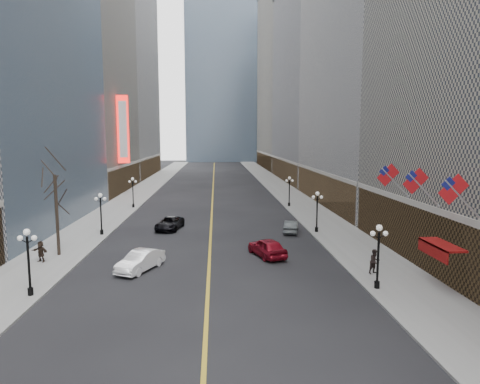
{
  "coord_description": "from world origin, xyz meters",
  "views": [
    {
      "loc": [
        0.61,
        1.83,
        10.62
      ],
      "look_at": [
        1.73,
        21.44,
        8.1
      ],
      "focal_mm": 32.0,
      "sensor_mm": 36.0,
      "label": 1
    }
  ],
  "objects": [
    {
      "name": "sidewalk_west",
      "position": [
        -14.0,
        70.0,
        0.07
      ],
      "size": [
        6.0,
        230.0,
        0.15
      ],
      "primitive_type": "cube",
      "color": "gray",
      "rests_on": "ground"
    },
    {
      "name": "bldg_east_c",
      "position": [
        29.88,
        106.0,
        24.18
      ],
      "size": [
        26.6,
        40.6,
        48.8
      ],
      "color": "#9A9A9D",
      "rests_on": "ground"
    },
    {
      "name": "tree_west_far",
      "position": [
        -13.5,
        40.0,
        6.24
      ],
      "size": [
        3.6,
        3.6,
        7.92
      ],
      "color": "#2D231C",
      "rests_on": "sidewalk_west"
    },
    {
      "name": "streetlamp_west_1",
      "position": [
        -11.8,
        30.0,
        2.9
      ],
      "size": [
        1.26,
        0.44,
        4.52
      ],
      "color": "black",
      "rests_on": "sidewalk_west"
    },
    {
      "name": "flag_5",
      "position": [
        15.31,
        37.0,
        7.29
      ],
      "size": [
        2.87,
        0.12,
        2.87
      ],
      "color": "#B2B2B7",
      "rests_on": "ground"
    },
    {
      "name": "lane_line",
      "position": [
        0.0,
        80.0,
        0.01
      ],
      "size": [
        0.25,
        200.0,
        0.02
      ],
      "primitive_type": "cube",
      "color": "gold",
      "rests_on": "ground"
    },
    {
      "name": "streetlamp_west_2",
      "position": [
        -11.8,
        48.0,
        2.9
      ],
      "size": [
        1.26,
        0.44,
        4.52
      ],
      "color": "black",
      "rests_on": "sidewalk_west"
    },
    {
      "name": "streetlamp_west_3",
      "position": [
        -11.8,
        66.0,
        2.9
      ],
      "size": [
        1.26,
        0.44,
        4.52
      ],
      "color": "black",
      "rests_on": "sidewalk_west"
    },
    {
      "name": "flag_3",
      "position": [
        15.31,
        27.0,
        7.29
      ],
      "size": [
        2.87,
        0.12,
        2.87
      ],
      "color": "#B2B2B7",
      "rests_on": "ground"
    },
    {
      "name": "streetlamp_east_1",
      "position": [
        11.8,
        30.0,
        2.9
      ],
      "size": [
        1.26,
        0.44,
        4.52
      ],
      "color": "black",
      "rests_on": "sidewalk_east"
    },
    {
      "name": "bldg_east_d",
      "position": [
        29.9,
        149.0,
        31.17
      ],
      "size": [
        26.6,
        46.6,
        62.8
      ],
      "color": "gray",
      "rests_on": "ground"
    },
    {
      "name": "awning_c",
      "position": [
        16.11,
        30.0,
        3.08
      ],
      "size": [
        1.4,
        4.0,
        0.93
      ],
      "color": "maroon",
      "rests_on": "ground"
    },
    {
      "name": "ped_west_far",
      "position": [
        -14.21,
        37.85,
        1.04
      ],
      "size": [
        1.7,
        1.12,
        1.78
      ],
      "primitive_type": "imported",
      "rotation": [
        0.0,
        0.0,
        -0.43
      ],
      "color": "black",
      "rests_on": "sidewalk_west"
    },
    {
      "name": "streetlamp_east_2",
      "position": [
        11.8,
        48.0,
        2.9
      ],
      "size": [
        1.26,
        0.44,
        4.52
      ],
      "color": "black",
      "rests_on": "sidewalk_east"
    },
    {
      "name": "car_nb_mid",
      "position": [
        -5.47,
        35.43,
        0.8
      ],
      "size": [
        3.59,
        5.13,
        1.6
      ],
      "primitive_type": "imported",
      "rotation": [
        0.0,
        0.0,
        -0.43
      ],
      "color": "white",
      "rests_on": "ground"
    },
    {
      "name": "streetlamp_east_3",
      "position": [
        11.8,
        66.0,
        2.9
      ],
      "size": [
        1.26,
        0.44,
        4.52
      ],
      "color": "black",
      "rests_on": "sidewalk_east"
    },
    {
      "name": "sidewalk_east",
      "position": [
        14.0,
        70.0,
        0.07
      ],
      "size": [
        6.0,
        230.0,
        0.15
      ],
      "primitive_type": "cube",
      "color": "gray",
      "rests_on": "ground"
    },
    {
      "name": "theatre_marquee",
      "position": [
        -15.88,
        80.0,
        12.0
      ],
      "size": [
        2.0,
        0.55,
        12.0
      ],
      "color": "red",
      "rests_on": "ground"
    },
    {
      "name": "car_sb_mid",
      "position": [
        5.15,
        38.91,
        0.84
      ],
      "size": [
        3.5,
        5.32,
        1.68
      ],
      "primitive_type": "imported",
      "rotation": [
        0.0,
        0.0,
        3.48
      ],
      "color": "maroon",
      "rests_on": "ground"
    },
    {
      "name": "car_nb_far",
      "position": [
        -4.77,
        50.71,
        0.73
      ],
      "size": [
        3.31,
        5.61,
        1.46
      ],
      "primitive_type": "imported",
      "rotation": [
        0.0,
        0.0,
        -0.17
      ],
      "color": "black",
      "rests_on": "ground"
    },
    {
      "name": "ped_east_walk",
      "position": [
        12.81,
        33.18,
        1.11
      ],
      "size": [
        1.05,
        0.83,
        1.91
      ],
      "primitive_type": "imported",
      "rotation": [
        0.0,
        0.0,
        0.4
      ],
      "color": "black",
      "rests_on": "sidewalk_east"
    },
    {
      "name": "car_sb_far",
      "position": [
        9.0,
        48.38,
        0.68
      ],
      "size": [
        2.35,
        4.33,
        1.36
      ],
      "primitive_type": "imported",
      "rotation": [
        0.0,
        0.0,
        2.91
      ],
      "color": "#434849",
      "rests_on": "ground"
    },
    {
      "name": "bldg_west_c",
      "position": [
        -29.88,
        87.0,
        25.19
      ],
      "size": [
        26.6,
        30.6,
        50.8
      ],
      "color": "gray",
      "rests_on": "ground"
    },
    {
      "name": "flag_4",
      "position": [
        15.31,
        32.0,
        7.29
      ],
      "size": [
        2.87,
        0.12,
        2.87
      ],
      "color": "#B2B2B7",
      "rests_on": "ground"
    },
    {
      "name": "bldg_west_d",
      "position": [
        -29.92,
        121.0,
        36.17
      ],
      "size": [
        26.6,
        38.6,
        72.8
      ],
      "color": "beige",
      "rests_on": "ground"
    }
  ]
}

